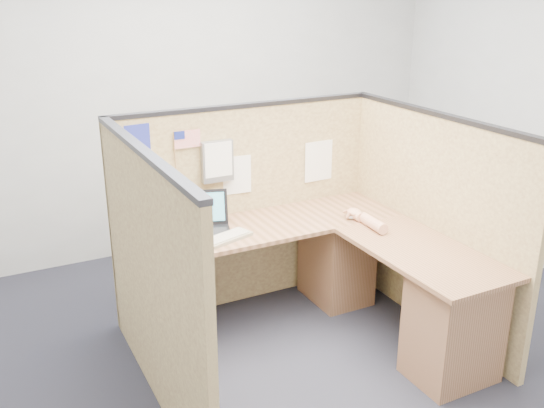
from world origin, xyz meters
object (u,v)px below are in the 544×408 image
laptop (200,223)px  mouse (354,216)px  keyboard (222,239)px  l_desk (316,284)px

laptop → mouse: laptop is taller
laptop → keyboard: bearing=-55.0°
laptop → mouse: 1.10m
laptop → keyboard: (0.07, -0.22, -0.05)m
l_desk → laptop: bearing=144.2°
l_desk → mouse: (0.42, 0.19, 0.36)m
l_desk → laptop: laptop is taller
keyboard → mouse: (1.00, -0.06, 0.01)m
l_desk → keyboard: (-0.58, 0.25, 0.35)m
l_desk → mouse: size_ratio=17.00×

